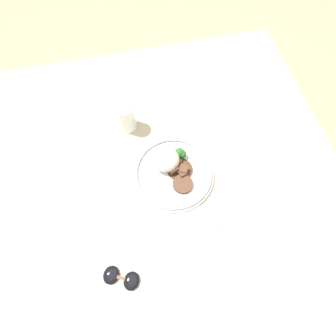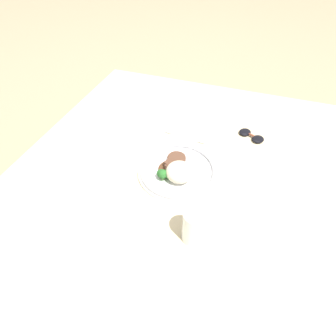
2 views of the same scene
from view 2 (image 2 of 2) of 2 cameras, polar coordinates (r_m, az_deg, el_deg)
ground_plane at (r=0.98m, az=4.92°, el=-2.18°), size 8.00×8.00×0.00m
dining_table at (r=0.97m, az=4.98°, el=-1.46°), size 1.30×1.28×0.04m
napkin at (r=1.10m, az=3.60°, el=6.71°), size 0.14×0.12×0.00m
plate at (r=0.93m, az=1.96°, el=-0.54°), size 0.28×0.28×0.08m
juice_glass at (r=0.75m, az=5.72°, el=-12.59°), size 0.07×0.07×0.12m
fork at (r=1.09m, az=4.56°, el=6.51°), size 0.03×0.18×0.00m
knife at (r=0.91m, az=13.05°, el=-5.18°), size 0.20×0.05×0.00m
spoon at (r=0.78m, az=-3.48°, el=-16.72°), size 0.16×0.03×0.01m
sunglasses at (r=1.15m, az=17.69°, el=6.75°), size 0.10×0.12×0.02m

